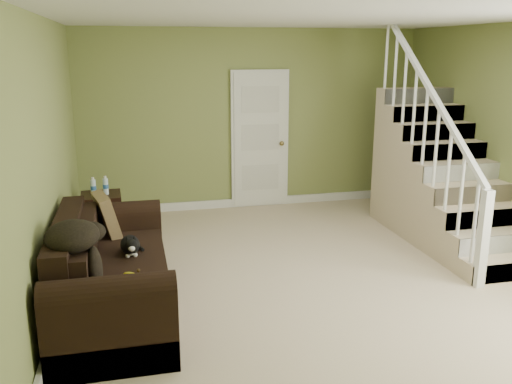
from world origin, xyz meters
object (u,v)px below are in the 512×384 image
sofa (109,277)px  banana (133,276)px  side_table (102,216)px  cat (130,245)px

sofa → banana: (0.22, -0.44, 0.17)m
sofa → side_table: (-0.14, 2.04, -0.04)m
sofa → cat: sofa is taller
side_table → banana: size_ratio=3.72×
side_table → banana: (0.36, -2.48, 0.21)m
sofa → side_table: bearing=93.9°
sofa → cat: (0.20, 0.15, 0.23)m
cat → banana: (0.02, -0.59, -0.06)m
sofa → banana: bearing=-63.6°
side_table → sofa: bearing=-86.1°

